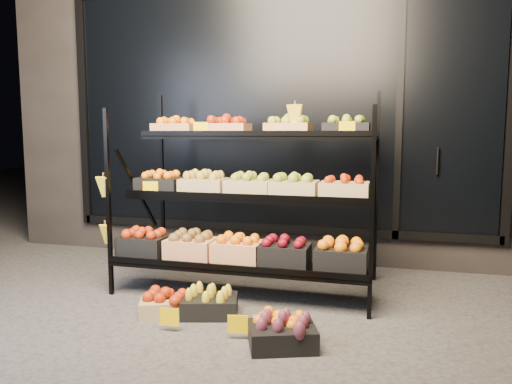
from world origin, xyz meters
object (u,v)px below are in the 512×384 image
(display_rack, at_px, (245,196))
(floor_crate_midright, at_px, (280,327))
(floor_crate_left, at_px, (165,303))
(floor_crate_midleft, at_px, (210,303))

(display_rack, distance_m, floor_crate_midright, 1.28)
(floor_crate_midright, bearing_deg, display_rack, 104.27)
(floor_crate_left, height_order, floor_crate_midright, floor_crate_left)
(display_rack, relative_size, floor_crate_midright, 5.53)
(floor_crate_left, height_order, floor_crate_midleft, floor_crate_midleft)
(floor_crate_midright, bearing_deg, floor_crate_left, 152.43)
(display_rack, relative_size, floor_crate_left, 5.22)
(floor_crate_left, xyz_separation_m, floor_crate_midleft, (0.32, 0.08, 0.01))
(floor_crate_midleft, distance_m, floor_crate_midright, 0.65)
(floor_crate_left, bearing_deg, floor_crate_midright, -35.27)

